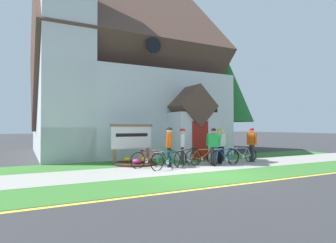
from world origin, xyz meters
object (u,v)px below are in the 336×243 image
Objects in this scene: bicycle_white at (166,160)px; bicycle_red at (242,155)px; cyclist_in_blue_jersey at (252,142)px; bicycle_yellow at (203,157)px; cyclist_in_red_jersey at (182,143)px; bicycle_green at (225,157)px; bicycle_orange at (148,159)px; church_sign at (132,138)px; cyclist_in_orange_jersey at (214,144)px; cyclist_in_green_jersey at (169,143)px; roadside_conifer at (226,89)px; bicycle_black at (188,158)px; cyclist_in_white_jersey at (220,143)px; cyclist_in_yellow_jersey at (222,143)px.

bicycle_white is 4.42m from bicycle_red.
cyclist_in_blue_jersey is at bearing 3.55° from bicycle_white.
bicycle_yellow is 0.98× the size of cyclist_in_red_jersey.
bicycle_orange is (-3.43, 1.01, -0.01)m from bicycle_green.
church_sign is at bearing 143.10° from bicycle_green.
cyclist_in_orange_jersey is (2.50, 0.08, 0.63)m from bicycle_white.
cyclist_in_orange_jersey is 0.98× the size of cyclist_in_green_jersey.
cyclist_in_red_jersey is 10.61m from roadside_conifer.
cyclist_in_red_jersey is (-1.61, 1.16, 0.62)m from bicycle_green.
bicycle_black is 0.95× the size of bicycle_red.
bicycle_yellow is (2.84, -1.99, -0.90)m from church_sign.
bicycle_green reaches higher than bicycle_orange.
cyclist_in_blue_jersey is (5.52, -0.53, 0.65)m from bicycle_orange.
cyclist_in_green_jersey is 1.04× the size of cyclist_in_white_jersey.
roadside_conifer is at bearing 47.70° from cyclist_in_orange_jersey.
bicycle_orange is at bearing 161.14° from cyclist_in_green_jersey.
roadside_conifer is (5.89, 6.79, 3.79)m from cyclist_in_white_jersey.
cyclist_in_red_jersey is 0.98× the size of cyclist_in_blue_jersey.
cyclist_in_green_jersey is at bearing -169.20° from cyclist_in_yellow_jersey.
cyclist_in_yellow_jersey reaches higher than bicycle_red.
bicycle_yellow is 0.95× the size of bicycle_orange.
bicycle_black is 0.99× the size of cyclist_in_red_jersey.
cyclist_in_yellow_jersey reaches higher than bicycle_orange.
cyclist_in_red_jersey is (-0.86, 0.46, 0.64)m from bicycle_yellow.
cyclist_in_orange_jersey is (1.23, -0.23, 0.63)m from bicycle_black.
church_sign reaches higher than cyclist_in_blue_jersey.
bicycle_black is 3.14m from bicycle_red.
bicycle_yellow is 2.92m from cyclist_in_blue_jersey.
bicycle_orange is at bearing 173.57° from bicycle_yellow.
bicycle_black is 2.76m from cyclist_in_yellow_jersey.
bicycle_red is 9.45m from roadside_conifer.
roadside_conifer is (4.64, 6.95, 4.41)m from bicycle_red.
cyclist_in_blue_jersey is 1.52m from cyclist_in_yellow_jersey.
cyclist_in_yellow_jersey is at bearing 22.20° from bicycle_yellow.
bicycle_red is 1.02× the size of cyclist_in_blue_jersey.
church_sign is at bearing 151.50° from cyclist_in_white_jersey.
roadside_conifer is at bearing 41.84° from bicycle_black.
cyclist_in_green_jersey is at bearing -142.05° from roadside_conifer.
bicycle_green reaches higher than bicycle_yellow.
cyclist_in_red_jersey reaches higher than bicycle_black.
church_sign reaches higher than cyclist_in_yellow_jersey.
cyclist_in_orange_jersey is 1.02× the size of cyclist_in_white_jersey.
cyclist_in_blue_jersey is 4.65m from cyclist_in_green_jersey.
church_sign is 2.51m from cyclist_in_red_jersey.
cyclist_in_yellow_jersey reaches higher than bicycle_white.
cyclist_in_yellow_jersey is (0.85, 1.36, 0.56)m from bicycle_green.
cyclist_in_yellow_jersey is at bearing 19.07° from bicycle_black.
bicycle_yellow is at bearing -157.80° from cyclist_in_yellow_jersey.
bicycle_red is at bearing 179.44° from cyclist_in_blue_jersey.
bicycle_yellow is at bearing -28.09° from cyclist_in_red_jersey.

